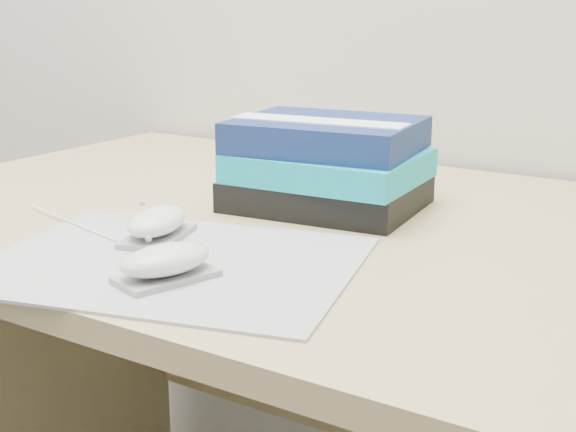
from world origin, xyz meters
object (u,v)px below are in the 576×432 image
Objects in this scene: desk at (438,391)px; book_stack at (328,164)px; mouse_front at (166,263)px; pouch at (328,161)px; mouse_rear at (157,224)px.

desk is 0.34m from book_stack.
pouch is at bearing 95.97° from mouse_front.
book_stack is (0.09, 0.25, 0.04)m from mouse_rear.
book_stack reaches higher than pouch.
book_stack is (-0.01, 0.35, 0.04)m from mouse_front.
desk is 11.81× the size of pouch.
book_stack is at bearing -178.28° from desk.
mouse_rear is 0.14m from mouse_front.
pouch is (-0.20, 0.05, 0.29)m from desk.
mouse_rear is at bearing 134.90° from mouse_front.
mouse_rear is 0.44× the size of book_stack.
pouch is (0.06, 0.30, 0.03)m from mouse_rear.
mouse_rear is 1.03× the size of mouse_front.
desk is 13.75× the size of mouse_rear.
book_stack is 0.06m from pouch.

